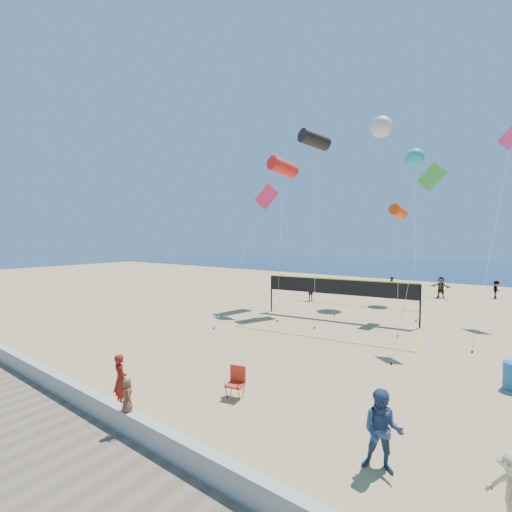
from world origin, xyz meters
The scene contains 21 objects.
ground centered at (0.00, 0.00, 0.00)m, with size 120.00×120.00×0.00m, color tan.
ocean centered at (0.00, 62.00, 0.01)m, with size 140.00×50.00×0.03m, color navy.
seawall centered at (0.00, -3.00, 0.30)m, with size 32.00×0.30×0.60m, color #ADADA9.
boardwalk centered at (0.00, -5.00, 0.01)m, with size 32.00×3.60×0.03m, color brown.
woman centered at (-1.90, -2.25, 0.81)m, with size 0.59×0.39×1.62m, color maroon.
toddler centered at (-0.37, -3.01, 1.04)m, with size 0.43×0.28×0.88m, color brown.
bystander_a centered at (5.58, -0.52, 0.92)m, with size 0.90×0.70×1.85m, color navy.
far_person_0 centered at (-5.34, 17.22, 0.73)m, with size 0.86×0.36×1.46m, color gray.
far_person_1 centered at (3.14, 25.44, 0.91)m, with size 1.69×0.54×1.82m, color gray.
far_person_3 centered at (-1.13, 26.07, 0.73)m, with size 0.71×0.55×1.47m, color gray.
far_person_4 centered at (7.08, 27.99, 0.76)m, with size 0.98×0.56×1.52m, color gray.
camp_chair centered at (0.66, 0.32, 0.57)m, with size 0.65×0.77×1.12m.
volleyball_net centered at (-0.99, 12.63, 1.81)m, with size 11.00×10.87×2.62m.
kite_0 centered at (-6.50, 14.68, 10.72)m, with size 3.57×6.42×11.44m.
kite_1 centered at (-3.73, 14.52, 12.32)m, with size 3.61×6.33×12.99m.
kite_2 centered at (2.04, 14.90, 6.91)m, with size 1.57×5.10×7.39m.
kite_3 centered at (-6.12, 11.67, 7.81)m, with size 1.88×6.11×9.11m.
kite_4 centered at (4.62, 10.07, 7.61)m, with size 1.41×4.21×8.88m.
kite_5 centered at (7.65, 18.74, 10.88)m, with size 2.02×9.62×12.52m.
kite_6 centered at (-0.80, 20.49, 14.19)m, with size 1.96×8.17×15.05m.
kite_7 centered at (1.26, 23.17, 12.00)m, with size 3.02×9.38×12.74m.
Camera 1 is at (7.68, -8.16, 5.23)m, focal length 24.00 mm.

